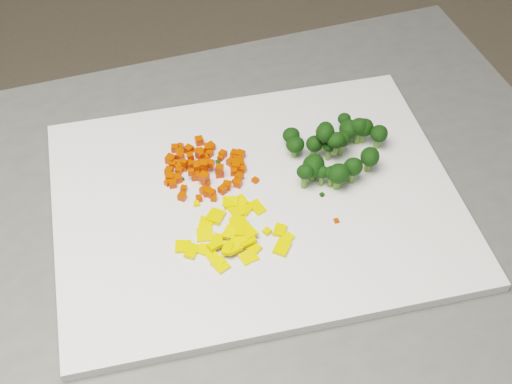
# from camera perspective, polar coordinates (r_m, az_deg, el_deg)

# --- Properties ---
(counter_block) EXTENTS (1.11, 0.96, 0.90)m
(counter_block) POSITION_cam_1_polar(r_m,az_deg,el_deg) (1.27, -1.45, -14.69)
(counter_block) COLOR #4F4F4C
(counter_block) RESTS_ON ground
(cutting_board) EXTENTS (0.59, 0.52, 0.01)m
(cutting_board) POSITION_cam_1_polar(r_m,az_deg,el_deg) (0.89, 0.00, -0.72)
(cutting_board) COLOR silver
(cutting_board) RESTS_ON counter_block
(carrot_pile) EXTENTS (0.11, 0.11, 0.03)m
(carrot_pile) POSITION_cam_1_polar(r_m,az_deg,el_deg) (0.91, -4.26, 2.40)
(carrot_pile) COLOR red
(carrot_pile) RESTS_ON cutting_board
(pepper_pile) EXTENTS (0.13, 0.13, 0.02)m
(pepper_pile) POSITION_cam_1_polar(r_m,az_deg,el_deg) (0.84, -1.72, -3.20)
(pepper_pile) COLOR yellow
(pepper_pile) RESTS_ON cutting_board
(broccoli_pile) EXTENTS (0.13, 0.13, 0.06)m
(broccoli_pile) POSITION_cam_1_polar(r_m,az_deg,el_deg) (0.92, 6.56, 3.84)
(broccoli_pile) COLOR black
(broccoli_pile) RESTS_ON cutting_board
(carrot_cube_0) EXTENTS (0.01, 0.01, 0.01)m
(carrot_cube_0) POSITION_cam_1_polar(r_m,az_deg,el_deg) (0.92, -5.35, 2.19)
(carrot_cube_0) COLOR red
(carrot_cube_0) RESTS_ON carrot_pile
(carrot_cube_1) EXTENTS (0.01, 0.01, 0.01)m
(carrot_cube_1) POSITION_cam_1_polar(r_m,az_deg,el_deg) (0.89, -3.98, -0.12)
(carrot_cube_1) COLOR red
(carrot_cube_1) RESTS_ON carrot_pile
(carrot_cube_2) EXTENTS (0.01, 0.01, 0.01)m
(carrot_cube_2) POSITION_cam_1_polar(r_m,az_deg,el_deg) (0.94, -3.73, 3.09)
(carrot_cube_2) COLOR red
(carrot_cube_2) RESTS_ON carrot_pile
(carrot_cube_3) EXTENTS (0.01, 0.01, 0.01)m
(carrot_cube_3) POSITION_cam_1_polar(r_m,az_deg,el_deg) (0.90, -4.02, 0.76)
(carrot_cube_3) COLOR red
(carrot_cube_3) RESTS_ON carrot_pile
(carrot_cube_4) EXTENTS (0.01, 0.01, 0.01)m
(carrot_cube_4) POSITION_cam_1_polar(r_m,az_deg,el_deg) (0.93, -1.49, 2.53)
(carrot_cube_4) COLOR red
(carrot_cube_4) RESTS_ON carrot_pile
(carrot_cube_5) EXTENTS (0.01, 0.01, 0.01)m
(carrot_cube_5) POSITION_cam_1_polar(r_m,az_deg,el_deg) (0.90, -1.47, 0.71)
(carrot_cube_5) COLOR red
(carrot_cube_5) RESTS_ON carrot_pile
(carrot_cube_6) EXTENTS (0.01, 0.01, 0.01)m
(carrot_cube_6) POSITION_cam_1_polar(r_m,az_deg,el_deg) (0.92, -4.44, 3.01)
(carrot_cube_6) COLOR red
(carrot_cube_6) RESTS_ON carrot_pile
(carrot_cube_7) EXTENTS (0.01, 0.01, 0.01)m
(carrot_cube_7) POSITION_cam_1_polar(r_m,az_deg,el_deg) (0.95, -6.51, 3.50)
(carrot_cube_7) COLOR red
(carrot_cube_7) RESTS_ON carrot_pile
(carrot_cube_8) EXTENTS (0.01, 0.01, 0.01)m
(carrot_cube_8) POSITION_cam_1_polar(r_m,az_deg,el_deg) (0.92, -2.04, 2.40)
(carrot_cube_8) COLOR red
(carrot_cube_8) RESTS_ON carrot_pile
(carrot_cube_9) EXTENTS (0.01, 0.01, 0.01)m
(carrot_cube_9) POSITION_cam_1_polar(r_m,az_deg,el_deg) (0.94, -6.07, 2.85)
(carrot_cube_9) COLOR red
(carrot_cube_9) RESTS_ON carrot_pile
(carrot_cube_10) EXTENTS (0.01, 0.01, 0.01)m
(carrot_cube_10) POSITION_cam_1_polar(r_m,az_deg,el_deg) (0.93, -1.68, 2.82)
(carrot_cube_10) COLOR red
(carrot_cube_10) RESTS_ON carrot_pile
(carrot_cube_11) EXTENTS (0.01, 0.01, 0.01)m
(carrot_cube_11) POSITION_cam_1_polar(r_m,az_deg,el_deg) (0.89, -2.69, 0.18)
(carrot_cube_11) COLOR red
(carrot_cube_11) RESTS_ON carrot_pile
(carrot_cube_12) EXTENTS (0.01, 0.01, 0.01)m
(carrot_cube_12) POSITION_cam_1_polar(r_m,az_deg,el_deg) (0.88, -4.59, -0.51)
(carrot_cube_12) COLOR red
(carrot_cube_12) RESTS_ON carrot_pile
(carrot_cube_13) EXTENTS (0.01, 0.01, 0.01)m
(carrot_cube_13) POSITION_cam_1_polar(r_m,az_deg,el_deg) (0.94, -2.68, 3.05)
(carrot_cube_13) COLOR red
(carrot_cube_13) RESTS_ON carrot_pile
(carrot_cube_14) EXTENTS (0.01, 0.01, 0.01)m
(carrot_cube_14) POSITION_cam_1_polar(r_m,az_deg,el_deg) (0.89, -3.64, -0.10)
(carrot_cube_14) COLOR red
(carrot_cube_14) RESTS_ON carrot_pile
(carrot_cube_15) EXTENTS (0.01, 0.01, 0.01)m
(carrot_cube_15) POSITION_cam_1_polar(r_m,az_deg,el_deg) (0.92, -6.13, 1.66)
(carrot_cube_15) COLOR red
(carrot_cube_15) RESTS_ON carrot_pile
(carrot_cube_16) EXTENTS (0.01, 0.01, 0.01)m
(carrot_cube_16) POSITION_cam_1_polar(r_m,az_deg,el_deg) (0.93, -6.68, 2.20)
(carrot_cube_16) COLOR red
(carrot_cube_16) RESTS_ON carrot_pile
(carrot_cube_17) EXTENTS (0.01, 0.01, 0.01)m
(carrot_cube_17) POSITION_cam_1_polar(r_m,az_deg,el_deg) (0.91, -2.94, 1.87)
(carrot_cube_17) COLOR red
(carrot_cube_17) RESTS_ON carrot_pile
(carrot_cube_18) EXTENTS (0.01, 0.01, 0.01)m
(carrot_cube_18) POSITION_cam_1_polar(r_m,az_deg,el_deg) (0.93, -6.74, 2.35)
(carrot_cube_18) COLOR red
(carrot_cube_18) RESTS_ON carrot_pile
(carrot_cube_19) EXTENTS (0.01, 0.01, 0.01)m
(carrot_cube_19) POSITION_cam_1_polar(r_m,az_deg,el_deg) (0.90, -5.80, 0.27)
(carrot_cube_19) COLOR red
(carrot_cube_19) RESTS_ON carrot_pile
(carrot_cube_20) EXTENTS (0.01, 0.01, 0.01)m
(carrot_cube_20) POSITION_cam_1_polar(r_m,az_deg,el_deg) (0.92, -4.83, 2.22)
(carrot_cube_20) COLOR red
(carrot_cube_20) RESTS_ON carrot_pile
(carrot_cube_21) EXTENTS (0.01, 0.01, 0.01)m
(carrot_cube_21) POSITION_cam_1_polar(r_m,az_deg,el_deg) (0.89, -5.94, -0.36)
(carrot_cube_21) COLOR red
(carrot_cube_21) RESTS_ON carrot_pile
(carrot_cube_22) EXTENTS (0.01, 0.01, 0.01)m
(carrot_cube_22) POSITION_cam_1_polar(r_m,az_deg,el_deg) (0.93, -4.38, 2.81)
(carrot_cube_22) COLOR red
(carrot_cube_22) RESTS_ON carrot_pile
(carrot_cube_23) EXTENTS (0.01, 0.01, 0.01)m
(carrot_cube_23) POSITION_cam_1_polar(r_m,az_deg,el_deg) (0.94, -4.59, 3.16)
(carrot_cube_23) COLOR red
(carrot_cube_23) RESTS_ON carrot_pile
(carrot_cube_24) EXTENTS (0.01, 0.01, 0.01)m
(carrot_cube_24) POSITION_cam_1_polar(r_m,az_deg,el_deg) (0.92, -4.18, 1.89)
(carrot_cube_24) COLOR red
(carrot_cube_24) RESTS_ON carrot_pile
(carrot_cube_25) EXTENTS (0.01, 0.01, 0.01)m
(carrot_cube_25) POSITION_cam_1_polar(r_m,az_deg,el_deg) (0.93, -6.86, 2.61)
(carrot_cube_25) COLOR red
(carrot_cube_25) RESTS_ON carrot_pile
(carrot_cube_26) EXTENTS (0.01, 0.01, 0.01)m
(carrot_cube_26) POSITION_cam_1_polar(r_m,az_deg,el_deg) (0.91, -4.26, 1.94)
(carrot_cube_26) COLOR red
(carrot_cube_26) RESTS_ON carrot_pile
(carrot_cube_27) EXTENTS (0.01, 0.01, 0.01)m
(carrot_cube_27) POSITION_cam_1_polar(r_m,az_deg,el_deg) (0.94, -3.82, 3.50)
(carrot_cube_27) COLOR red
(carrot_cube_27) RESTS_ON carrot_pile
(carrot_cube_28) EXTENTS (0.01, 0.01, 0.01)m
(carrot_cube_28) POSITION_cam_1_polar(r_m,az_deg,el_deg) (0.95, -3.66, 3.65)
(carrot_cube_28) COLOR red
(carrot_cube_28) RESTS_ON carrot_pile
(carrot_cube_29) EXTENTS (0.01, 0.01, 0.01)m
(carrot_cube_29) POSITION_cam_1_polar(r_m,az_deg,el_deg) (0.93, -4.12, 2.72)
(carrot_cube_29) COLOR red
(carrot_cube_29) RESTS_ON carrot_pile
(carrot_cube_30) EXTENTS (0.01, 0.01, 0.01)m
(carrot_cube_30) POSITION_cam_1_polar(r_m,az_deg,el_deg) (0.93, -6.17, 2.30)
(carrot_cube_30) COLOR red
(carrot_cube_30) RESTS_ON carrot_pile
(carrot_cube_31) EXTENTS (0.01, 0.01, 0.01)m
(carrot_cube_31) POSITION_cam_1_polar(r_m,az_deg,el_deg) (0.92, -1.06, 1.83)
(carrot_cube_31) COLOR red
(carrot_cube_31) RESTS_ON carrot_pile
(carrot_cube_32) EXTENTS (0.01, 0.01, 0.01)m
(carrot_cube_32) POSITION_cam_1_polar(r_m,az_deg,el_deg) (0.90, -2.34, 0.53)
(carrot_cube_32) COLOR red
(carrot_cube_32) RESTS_ON carrot_pile
(carrot_cube_33) EXTENTS (0.01, 0.01, 0.01)m
(carrot_cube_33) POSITION_cam_1_polar(r_m,az_deg,el_deg) (0.91, -6.89, 1.16)
(carrot_cube_33) COLOR red
(carrot_cube_33) RESTS_ON carrot_pile
(carrot_cube_34) EXTENTS (0.01, 0.01, 0.01)m
(carrot_cube_34) POSITION_cam_1_polar(r_m,az_deg,el_deg) (0.94, -6.04, 2.91)
(carrot_cube_34) COLOR red
(carrot_cube_34) RESTS_ON carrot_pile
(carrot_cube_35) EXTENTS (0.01, 0.01, 0.01)m
(carrot_cube_35) POSITION_cam_1_polar(r_m,az_deg,el_deg) (0.93, -2.87, 2.75)
(carrot_cube_35) COLOR red
(carrot_cube_35) RESTS_ON carrot_pile
(carrot_cube_36) EXTENTS (0.01, 0.01, 0.01)m
(carrot_cube_36) POSITION_cam_1_polar(r_m,az_deg,el_deg) (0.92, -6.19, 1.99)
(carrot_cube_36) COLOR red
(carrot_cube_36) RESTS_ON carrot_pile
(carrot_cube_37) EXTENTS (0.01, 0.01, 0.01)m
(carrot_cube_37) POSITION_cam_1_polar(r_m,az_deg,el_deg) (0.91, -5.76, 2.36)
(carrot_cube_37) COLOR red
(carrot_cube_37) RESTS_ON carrot_pile
(carrot_cube_38) EXTENTS (0.01, 0.01, 0.01)m
(carrot_cube_38) POSITION_cam_1_polar(r_m,az_deg,el_deg) (0.93, -3.97, 2.41)
(carrot_cube_38) COLOR red
(carrot_cube_38) RESTS_ON carrot_pile
(carrot_cube_39) EXTENTS (0.01, 0.01, 0.01)m
(carrot_cube_39) POSITION_cam_1_polar(r_m,az_deg,el_deg) (0.92, -6.97, 1.66)
(carrot_cube_39) COLOR red
(carrot_cube_39) RESTS_ON carrot_pile
(carrot_cube_40) EXTENTS (0.01, 0.01, 0.01)m
(carrot_cube_40) POSITION_cam_1_polar(r_m,az_deg,el_deg) (0.91, -4.78, 2.00)
(carrot_cube_40) COLOR red
(carrot_cube_40) RESTS_ON carrot_pile
(carrot_cube_41) EXTENTS (0.01, 0.01, 0.01)m
(carrot_cube_41) POSITION_cam_1_polar(r_m,az_deg,el_deg) (0.92, -4.52, 2.10)
(carrot_cube_41) COLOR red
(carrot_cube_41) RESTS_ON carrot_pile
(carrot_cube_42) EXTENTS (0.01, 0.01, 0.01)m
(carrot_cube_42) POSITION_cam_1_polar(r_m,az_deg,el_deg) (0.94, -6.12, 3.19)
(carrot_cube_42) COLOR red
(carrot_cube_42) RESTS_ON carrot_pile
(carrot_cube_43) EXTENTS (0.01, 0.01, 0.01)m
(carrot_cube_43) POSITION_cam_1_polar(r_m,az_deg,el_deg) (0.92, -4.60, 1.91)
(carrot_cube_43) COLOR red
(carrot_cube_43) RESTS_ON carrot_pile
(carrot_cube_44) EXTENTS (0.01, 0.01, 0.01)m
(carrot_cube_44) POSITION_cam_1_polar(r_m,az_deg,el_deg) (0.88, -3.41, -0.49)
(carrot_cube_44) COLOR red
(carrot_cube_44) RESTS_ON carrot_pile
(carrot_cube_45) EXTENTS (0.01, 0.01, 0.01)m
(carrot_cube_45) POSITION_cam_1_polar(r_m,az_deg,el_deg) (0.93, -5.28, 2.86)
(carrot_cube_45) COLOR red
(carrot_cube_45) RESTS_ON carrot_pile
(carrot_cube_46) EXTENTS (0.01, 0.01, 0.01)m
(carrot_cube_46) POSITION_cam_1_polar(r_m,az_deg,el_deg) (0.91, -4.07, 1.45)
(carrot_cube_46) COLOR red
(carrot_cube_46) RESTS_ON carrot_pile
(carrot_cube_47) EXTENTS (0.01, 0.01, 0.01)m
(carrot_cube_47) POSITION_cam_1_polar(r_m,az_deg,el_deg) (0.91, -1.78, 1.64)
(carrot_cube_47) COLOR red
(carrot_cube_47) RESTS_ON carrot_pile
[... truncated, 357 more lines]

